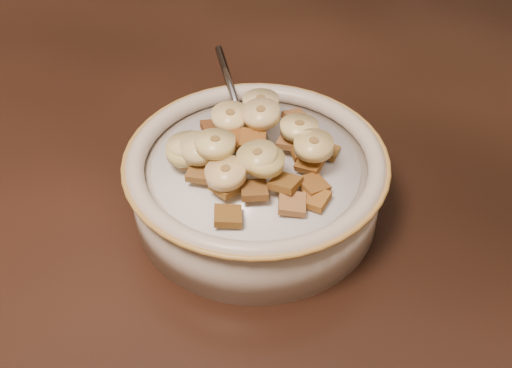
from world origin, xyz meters
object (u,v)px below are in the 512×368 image
(table, at_px, (154,148))
(spoon, at_px, (247,138))
(chair, at_px, (271,93))
(cereal_bowl, at_px, (256,189))

(table, bearing_deg, spoon, -21.19)
(chair, relative_size, spoon, 17.63)
(chair, xyz_separation_m, cereal_bowl, (0.19, -0.61, 0.34))
(table, distance_m, spoon, 0.14)
(spoon, bearing_deg, cereal_bowl, 90.00)
(table, xyz_separation_m, cereal_bowl, (0.13, -0.07, 0.04))
(chair, xyz_separation_m, spoon, (0.18, -0.58, 0.37))
(chair, height_order, cereal_bowl, chair)
(chair, bearing_deg, spoon, -52.69)
(cereal_bowl, xyz_separation_m, spoon, (-0.02, 0.03, 0.03))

